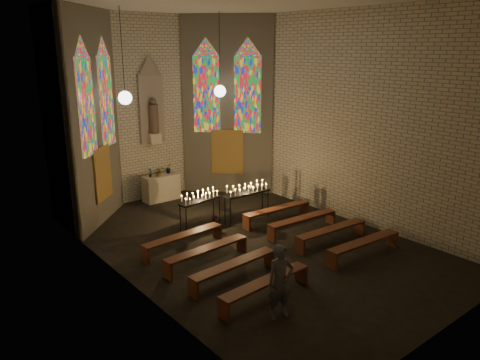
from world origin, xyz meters
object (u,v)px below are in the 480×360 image
Objects in this scene: altar at (161,188)px; votive_stand_left at (200,198)px; visitor at (280,282)px; aisle_flower_pot at (214,221)px; votive_stand_right at (247,190)px.

votive_stand_left reaches higher than altar.
altar is 9.16m from visitor.
visitor reaches higher than aisle_flower_pot.
altar is 4.03m from votive_stand_right.
altar is at bearing 91.03° from visitor.
votive_stand_right reaches higher than aisle_flower_pot.
visitor is (-2.11, -8.90, 0.35)m from altar.
aisle_flower_pot is 0.28× the size of votive_stand_left.
votive_stand_left is 5.87m from visitor.
votive_stand_right is at bearing -7.15° from aisle_flower_pot.
votive_stand_left is at bearing 87.43° from visitor.
visitor reaches higher than votive_stand_left.
aisle_flower_pot is at bearing -57.83° from votive_stand_left.
aisle_flower_pot is 0.26× the size of votive_stand_right.
votive_stand_left is 1.66m from votive_stand_right.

